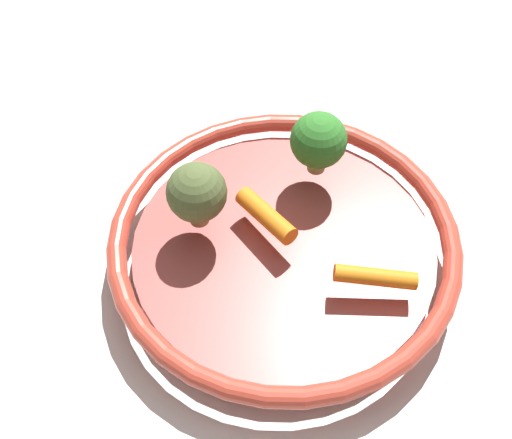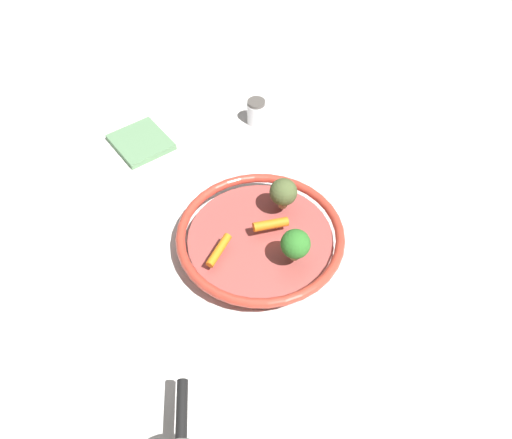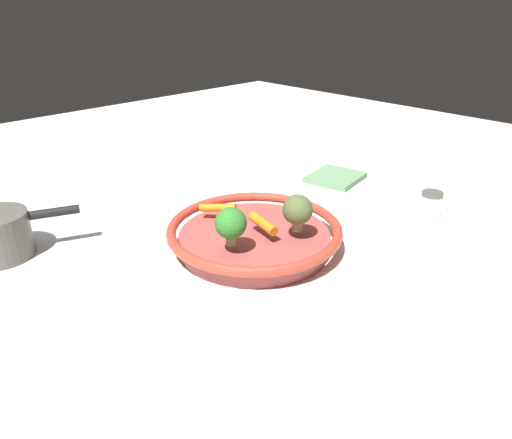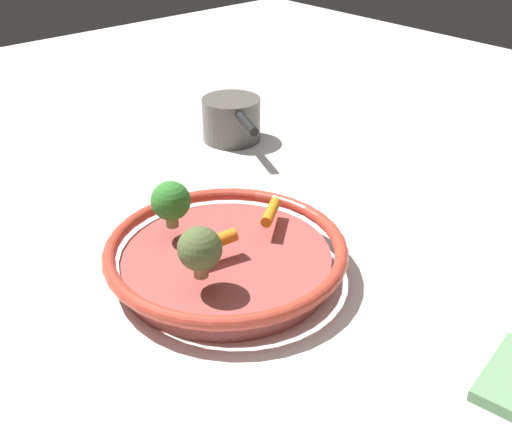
% 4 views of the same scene
% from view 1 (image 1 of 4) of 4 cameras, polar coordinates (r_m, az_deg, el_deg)
% --- Properties ---
extents(ground_plane, '(2.57, 2.57, 0.00)m').
position_cam_1_polar(ground_plane, '(0.65, 2.22, -3.71)').
color(ground_plane, silver).
extents(serving_bowl, '(0.32, 0.32, 0.05)m').
position_cam_1_polar(serving_bowl, '(0.63, 2.29, -2.41)').
color(serving_bowl, '#A84C47').
rests_on(serving_bowl, ground_plane).
extents(baby_carrot_center, '(0.03, 0.07, 0.02)m').
position_cam_1_polar(baby_carrot_center, '(0.61, 1.12, 0.60)').
color(baby_carrot_center, orange).
rests_on(baby_carrot_center, serving_bowl).
extents(baby_carrot_left, '(0.05, 0.07, 0.02)m').
position_cam_1_polar(baby_carrot_left, '(0.58, 9.78, -4.67)').
color(baby_carrot_left, orange).
rests_on(baby_carrot_left, serving_bowl).
extents(broccoli_floret_small, '(0.05, 0.05, 0.06)m').
position_cam_1_polar(broccoli_floret_small, '(0.63, 5.17, 6.46)').
color(broccoli_floret_small, '#96AB66').
rests_on(broccoli_floret_small, serving_bowl).
extents(broccoli_floret_mid, '(0.05, 0.05, 0.06)m').
position_cam_1_polar(broccoli_floret_mid, '(0.59, -4.89, 2.17)').
color(broccoli_floret_mid, tan).
rests_on(broccoli_floret_mid, serving_bowl).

